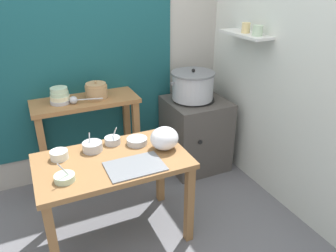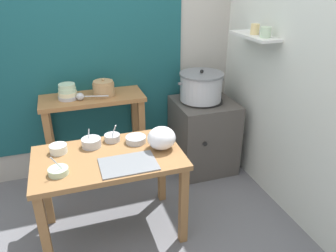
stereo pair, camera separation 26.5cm
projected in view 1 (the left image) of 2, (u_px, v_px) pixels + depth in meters
ground_plane at (135, 229)px, 2.75m from camera, size 9.00×9.00×0.00m
wall_back at (99, 47)px, 3.12m from camera, size 4.40×0.12×2.60m
wall_right at (271, 54)px, 2.88m from camera, size 0.30×3.20×2.60m
prep_table at (113, 172)px, 2.43m from camera, size 1.10×0.66×0.72m
back_shelf_table at (87, 121)px, 3.08m from camera, size 0.96×0.40×0.90m
stove_block at (195, 133)px, 3.52m from camera, size 0.60×0.61×0.78m
steamer_pot at (193, 85)px, 3.29m from camera, size 0.49×0.44×0.31m
clay_pot at (96, 91)px, 3.00m from camera, size 0.20×0.20×0.16m
bowl_stack_enamel at (60, 96)px, 2.88m from camera, size 0.18×0.18×0.14m
ladle at (75, 100)px, 2.87m from camera, size 0.28×0.10×0.07m
serving_tray at (135, 166)px, 2.28m from camera, size 0.40×0.28×0.01m
plastic_bag at (164, 138)px, 2.48m from camera, size 0.22×0.21×0.18m
prep_bowl_0 at (65, 177)px, 2.12m from camera, size 0.13×0.13×0.16m
prep_bowl_1 at (59, 155)px, 2.37m from camera, size 0.13×0.13×0.06m
prep_bowl_2 at (92, 146)px, 2.48m from camera, size 0.15×0.15×0.14m
prep_bowl_3 at (137, 141)px, 2.58m from camera, size 0.16×0.16×0.05m
prep_bowl_4 at (113, 140)px, 2.58m from camera, size 0.13×0.13×0.15m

